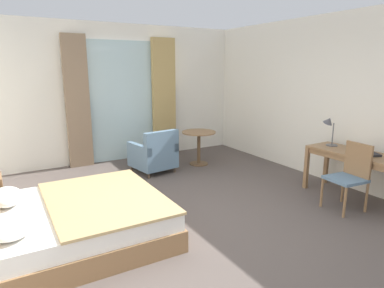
{
  "coord_description": "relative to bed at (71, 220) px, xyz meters",
  "views": [
    {
      "loc": [
        -2.16,
        -3.39,
        1.96
      ],
      "look_at": [
        0.21,
        0.72,
        0.87
      ],
      "focal_mm": 31.25,
      "sensor_mm": 36.0,
      "label": 1
    }
  ],
  "objects": [
    {
      "name": "desk_lamp",
      "position": [
        4.01,
        -0.25,
        0.79
      ],
      "size": [
        0.18,
        0.27,
        0.48
      ],
      "color": "#4C4C51",
      "rests_on": "writing_desk"
    },
    {
      "name": "closed_book",
      "position": [
        3.97,
        -0.98,
        0.49
      ],
      "size": [
        0.32,
        0.33,
        0.03
      ],
      "primitive_type": "cube",
      "rotation": [
        0.0,
        0.0,
        -0.41
      ],
      "color": "#232328",
      "rests_on": "writing_desk"
    },
    {
      "name": "wall_back",
      "position": [
        1.59,
        3.23,
        1.17
      ],
      "size": [
        5.76,
        0.12,
        2.85
      ],
      "primitive_type": "cube",
      "color": "white",
      "rests_on": "ground"
    },
    {
      "name": "bed",
      "position": [
        0.0,
        0.0,
        0.0
      ],
      "size": [
        1.98,
        1.8,
        1.06
      ],
      "color": "olive",
      "rests_on": "ground"
    },
    {
      "name": "ground",
      "position": [
        1.59,
        -0.35,
        -0.31
      ],
      "size": [
        6.16,
        7.68,
        0.1
      ],
      "primitive_type": "cube",
      "color": "#564C47"
    },
    {
      "name": "desk_chair",
      "position": [
        3.57,
        -1.0,
        0.26
      ],
      "size": [
        0.49,
        0.48,
        0.94
      ],
      "color": "slate",
      "rests_on": "ground"
    },
    {
      "name": "balcony_glass_door",
      "position": [
        1.7,
        3.15,
        0.99
      ],
      "size": [
        1.42,
        0.02,
        2.5
      ],
      "primitive_type": "cube",
      "color": "silver",
      "rests_on": "ground"
    },
    {
      "name": "wall_right",
      "position": [
        4.41,
        -0.35,
        1.17
      ],
      "size": [
        0.12,
        7.28,
        2.85
      ],
      "primitive_type": "cube",
      "color": "white",
      "rests_on": "ground"
    },
    {
      "name": "armchair_by_window",
      "position": [
        1.89,
        1.94,
        0.08
      ],
      "size": [
        0.81,
        0.84,
        0.83
      ],
      "color": "slate",
      "rests_on": "ground"
    },
    {
      "name": "curtain_panel_left",
      "position": [
        0.77,
        3.05,
        1.03
      ],
      "size": [
        0.46,
        0.1,
        2.58
      ],
      "primitive_type": "cube",
      "color": "#897056",
      "rests_on": "ground"
    },
    {
      "name": "writing_desk",
      "position": [
        3.97,
        -0.85,
        0.38
      ],
      "size": [
        0.6,
        1.54,
        0.73
      ],
      "color": "olive",
      "rests_on": "ground"
    },
    {
      "name": "round_cafe_table",
      "position": [
        2.89,
        1.96,
        0.25
      ],
      "size": [
        0.69,
        0.69,
        0.69
      ],
      "color": "olive",
      "rests_on": "ground"
    },
    {
      "name": "curtain_panel_right",
      "position": [
        2.64,
        3.05,
        1.03
      ],
      "size": [
        0.54,
        0.1,
        2.58
      ],
      "primitive_type": "cube",
      "color": "tan",
      "rests_on": "ground"
    }
  ]
}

